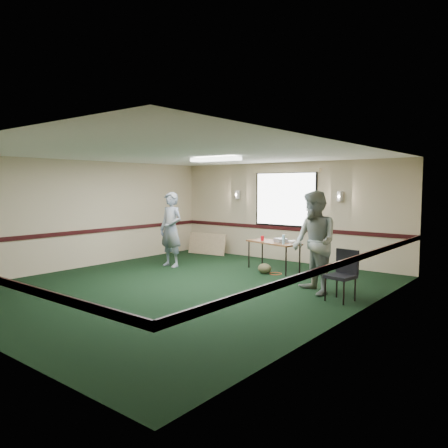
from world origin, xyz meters
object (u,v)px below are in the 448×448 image
Objects in this scene: folding_table at (274,244)px; person_right at (314,242)px; projector at (281,240)px; person_left at (171,229)px; conference_chair at (343,271)px.

person_right reaches higher than folding_table.
projector is 0.15× the size of person_left.
person_right reaches higher than person_left.
conference_chair is 0.46× the size of person_right.
folding_table is 1.66× the size of conference_chair.
person_left is at bearing -176.74° from conference_chair.
folding_table is at bearing -152.09° from projector.
person_left is (-4.82, 0.41, 0.42)m from conference_chair.
person_right is at bearing -24.39° from folding_table.
folding_table is at bearing 176.84° from person_right.
person_right is at bearing -11.32° from projector.
person_left reaches higher than folding_table.
person_right is (1.83, -1.45, 0.33)m from folding_table.
projector is 2.18m from person_right.
person_right reaches higher than conference_chair.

